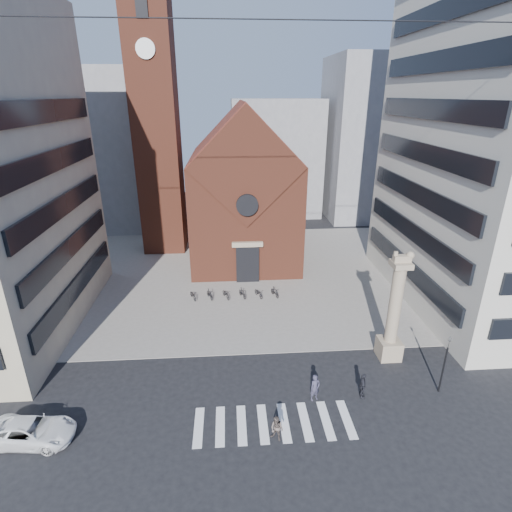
# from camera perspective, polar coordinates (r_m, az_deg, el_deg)

# --- Properties ---
(ground) EXTENTS (120.00, 120.00, 0.00)m
(ground) POSITION_cam_1_polar(r_m,az_deg,el_deg) (28.59, 0.66, -18.57)
(ground) COLOR black
(ground) RESTS_ON ground
(piazza) EXTENTS (46.00, 30.00, 0.05)m
(piazza) POSITION_cam_1_polar(r_m,az_deg,el_deg) (44.70, -1.33, -2.48)
(piazza) COLOR gray
(piazza) RESTS_ON ground
(zebra_crossing) EXTENTS (10.20, 3.20, 0.01)m
(zebra_crossing) POSITION_cam_1_polar(r_m,az_deg,el_deg) (26.44, 2.52, -22.73)
(zebra_crossing) COLOR white
(zebra_crossing) RESTS_ON ground
(church) EXTENTS (12.00, 16.65, 18.00)m
(church) POSITION_cam_1_polar(r_m,az_deg,el_deg) (47.87, -1.77, 9.26)
(church) COLOR brown
(church) RESTS_ON ground
(campanile) EXTENTS (5.50, 5.50, 31.20)m
(campanile) POSITION_cam_1_polar(r_m,az_deg,el_deg) (50.34, -14.10, 18.21)
(campanile) COLOR brown
(campanile) RESTS_ON ground
(bg_block_left) EXTENTS (16.00, 14.00, 22.00)m
(bg_block_left) POSITION_cam_1_polar(r_m,az_deg,el_deg) (64.67, -20.98, 13.95)
(bg_block_left) COLOR gray
(bg_block_left) RESTS_ON ground
(bg_block_mid) EXTENTS (14.00, 12.00, 18.00)m
(bg_block_mid) POSITION_cam_1_polar(r_m,az_deg,el_deg) (67.74, 2.71, 13.93)
(bg_block_mid) COLOR gray
(bg_block_mid) RESTS_ON ground
(bg_block_right) EXTENTS (16.00, 14.00, 24.00)m
(bg_block_right) POSITION_cam_1_polar(r_m,az_deg,el_deg) (68.24, 17.06, 15.63)
(bg_block_right) COLOR gray
(bg_block_right) RESTS_ON ground
(lion_column) EXTENTS (1.63, 1.60, 8.68)m
(lion_column) POSITION_cam_1_polar(r_m,az_deg,el_deg) (31.24, 19.03, -8.30)
(lion_column) COLOR gray
(lion_column) RESTS_ON ground
(traffic_light) EXTENTS (0.13, 0.16, 4.30)m
(traffic_light) POSITION_cam_1_polar(r_m,az_deg,el_deg) (29.72, 25.32, -13.71)
(traffic_light) COLOR black
(traffic_light) RESTS_ON ground
(white_car) EXTENTS (5.10, 2.72, 1.36)m
(white_car) POSITION_cam_1_polar(r_m,az_deg,el_deg) (28.17, -29.47, -20.97)
(white_car) COLOR white
(white_car) RESTS_ON ground
(pedestrian_0) EXTENTS (0.81, 0.68, 1.90)m
(pedestrian_0) POSITION_cam_1_polar(r_m,az_deg,el_deg) (27.55, 8.43, -18.12)
(pedestrian_0) COLOR #363448
(pedestrian_0) RESTS_ON ground
(pedestrian_1) EXTENTS (1.00, 0.96, 1.63)m
(pedestrian_1) POSITION_cam_1_polar(r_m,az_deg,el_deg) (25.00, 3.00, -23.41)
(pedestrian_1) COLOR #5C504A
(pedestrian_1) RESTS_ON ground
(pedestrian_2) EXTENTS (0.63, 1.13, 1.81)m
(pedestrian_2) POSITION_cam_1_polar(r_m,az_deg,el_deg) (28.36, 14.98, -17.49)
(pedestrian_2) COLOR #222329
(pedestrian_2) RESTS_ON ground
(scooter_0) EXTENTS (1.13, 1.70, 0.85)m
(scooter_0) POSITION_cam_1_polar(r_m,az_deg,el_deg) (39.53, -8.98, -5.53)
(scooter_0) COLOR black
(scooter_0) RESTS_ON piazza
(scooter_1) EXTENTS (1.00, 1.61, 0.94)m
(scooter_1) POSITION_cam_1_polar(r_m,az_deg,el_deg) (39.39, -6.65, -5.42)
(scooter_1) COLOR black
(scooter_1) RESTS_ON piazza
(scooter_2) EXTENTS (1.13, 1.70, 0.85)m
(scooter_2) POSITION_cam_1_polar(r_m,az_deg,el_deg) (39.36, -4.31, -5.42)
(scooter_2) COLOR black
(scooter_2) RESTS_ON piazza
(scooter_3) EXTENTS (1.00, 1.61, 0.94)m
(scooter_3) POSITION_cam_1_polar(r_m,az_deg,el_deg) (39.36, -1.97, -5.30)
(scooter_3) COLOR black
(scooter_3) RESTS_ON piazza
(scooter_4) EXTENTS (1.13, 1.70, 0.85)m
(scooter_4) POSITION_cam_1_polar(r_m,az_deg,el_deg) (39.46, 0.37, -5.29)
(scooter_4) COLOR black
(scooter_4) RESTS_ON piazza
(scooter_5) EXTENTS (1.00, 1.61, 0.94)m
(scooter_5) POSITION_cam_1_polar(r_m,az_deg,el_deg) (39.58, 2.70, -5.15)
(scooter_5) COLOR black
(scooter_5) RESTS_ON piazza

